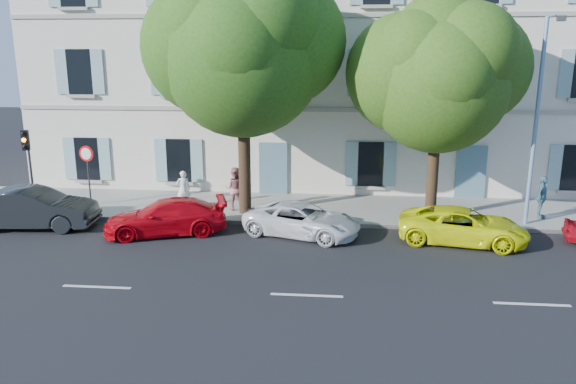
# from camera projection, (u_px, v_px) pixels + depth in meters

# --- Properties ---
(ground) EXTENTS (90.00, 90.00, 0.00)m
(ground) POSITION_uv_depth(u_px,v_px,m) (314.00, 246.00, 19.31)
(ground) COLOR black
(sidewalk) EXTENTS (36.00, 4.50, 0.15)m
(sidewalk) POSITION_uv_depth(u_px,v_px,m) (319.00, 209.00, 23.58)
(sidewalk) COLOR #A09E96
(sidewalk) RESTS_ON ground
(kerb) EXTENTS (36.00, 0.16, 0.16)m
(kerb) POSITION_uv_depth(u_px,v_px,m) (317.00, 224.00, 21.49)
(kerb) COLOR #9E998E
(kerb) RESTS_ON ground
(building) EXTENTS (28.00, 7.00, 12.00)m
(building) POSITION_uv_depth(u_px,v_px,m) (325.00, 62.00, 27.67)
(building) COLOR silver
(building) RESTS_ON ground
(car_dark_sedan) EXTENTS (4.81, 2.03, 1.54)m
(car_dark_sedan) POSITION_uv_depth(u_px,v_px,m) (33.00, 208.00, 21.11)
(car_dark_sedan) COLOR black
(car_dark_sedan) RESTS_ON ground
(car_red_coupe) EXTENTS (4.74, 3.02, 1.28)m
(car_red_coupe) POSITION_uv_depth(u_px,v_px,m) (166.00, 217.00, 20.48)
(car_red_coupe) COLOR red
(car_red_coupe) RESTS_ON ground
(car_white_coupe) EXTENTS (4.62, 3.14, 1.18)m
(car_white_coupe) POSITION_uv_depth(u_px,v_px,m) (302.00, 220.00, 20.31)
(car_white_coupe) COLOR white
(car_white_coupe) RESTS_ON ground
(car_yellow_supercar) EXTENTS (4.69, 2.78, 1.22)m
(car_yellow_supercar) POSITION_uv_depth(u_px,v_px,m) (463.00, 226.00, 19.54)
(car_yellow_supercar) COLOR #F5FC0A
(car_yellow_supercar) RESTS_ON ground
(tree_left) EXTENTS (6.19, 6.19, 9.60)m
(tree_left) POSITION_uv_depth(u_px,v_px,m) (242.00, 56.00, 21.24)
(tree_left) COLOR #3A2819
(tree_left) RESTS_ON sidewalk
(tree_right) EXTENTS (5.32, 5.32, 8.20)m
(tree_right) POSITION_uv_depth(u_px,v_px,m) (438.00, 82.00, 20.80)
(tree_right) COLOR #3A2819
(tree_right) RESTS_ON sidewalk
(traffic_light) EXTENTS (0.30, 0.38, 3.37)m
(traffic_light) POSITION_uv_depth(u_px,v_px,m) (28.00, 153.00, 22.19)
(traffic_light) COLOR #383A3D
(traffic_light) RESTS_ON sidewalk
(road_sign) EXTENTS (0.63, 0.15, 2.74)m
(road_sign) POSITION_uv_depth(u_px,v_px,m) (87.00, 165.00, 22.34)
(road_sign) COLOR #383A3D
(road_sign) RESTS_ON sidewalk
(street_lamp) EXTENTS (0.32, 1.63, 7.60)m
(street_lamp) POSITION_uv_depth(u_px,v_px,m) (539.00, 110.00, 20.14)
(street_lamp) COLOR #7293BF
(street_lamp) RESTS_ON sidewalk
(pedestrian_a) EXTENTS (0.66, 0.53, 1.57)m
(pedestrian_a) POSITION_uv_depth(u_px,v_px,m) (183.00, 189.00, 23.37)
(pedestrian_a) COLOR white
(pedestrian_a) RESTS_ON sidewalk
(pedestrian_b) EXTENTS (0.87, 0.68, 1.79)m
(pedestrian_b) POSITION_uv_depth(u_px,v_px,m) (235.00, 189.00, 22.98)
(pedestrian_b) COLOR #B37376
(pedestrian_b) RESTS_ON sidewalk
(pedestrian_c) EXTENTS (0.71, 1.07, 1.68)m
(pedestrian_c) POSITION_uv_depth(u_px,v_px,m) (542.00, 197.00, 21.84)
(pedestrian_c) COLOR teal
(pedestrian_c) RESTS_ON sidewalk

